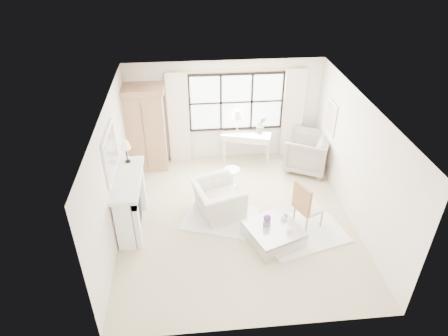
{
  "coord_description": "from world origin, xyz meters",
  "views": [
    {
      "loc": [
        -0.94,
        -6.75,
        5.72
      ],
      "look_at": [
        -0.26,
        0.2,
        1.23
      ],
      "focal_mm": 32.0,
      "sensor_mm": 36.0,
      "label": 1
    }
  ],
  "objects_px": {
    "armoire": "(145,128)",
    "console_table": "(246,147)",
    "club_armchair": "(218,199)",
    "coffee_table": "(273,234)"
  },
  "relations": [
    {
      "from": "club_armchair",
      "to": "coffee_table",
      "type": "height_order",
      "value": "club_armchair"
    },
    {
      "from": "coffee_table",
      "to": "console_table",
      "type": "bearing_deg",
      "value": 70.39
    },
    {
      "from": "armoire",
      "to": "console_table",
      "type": "bearing_deg",
      "value": 1.63
    },
    {
      "from": "console_table",
      "to": "coffee_table",
      "type": "height_order",
      "value": "console_table"
    },
    {
      "from": "console_table",
      "to": "armoire",
      "type": "bearing_deg",
      "value": -161.97
    },
    {
      "from": "console_table",
      "to": "club_armchair",
      "type": "xyz_separation_m",
      "value": [
        -0.94,
        -2.2,
        -0.04
      ]
    },
    {
      "from": "armoire",
      "to": "coffee_table",
      "type": "distance_m",
      "value": 4.27
    },
    {
      "from": "console_table",
      "to": "club_armchair",
      "type": "height_order",
      "value": "console_table"
    },
    {
      "from": "console_table",
      "to": "coffee_table",
      "type": "bearing_deg",
      "value": -72.1
    },
    {
      "from": "armoire",
      "to": "coffee_table",
      "type": "bearing_deg",
      "value": -49.86
    }
  ]
}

